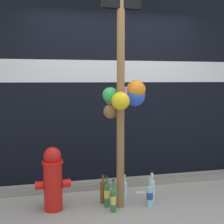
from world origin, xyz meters
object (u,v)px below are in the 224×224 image
object	(u,v)px
bottle_0	(124,191)
bottle_3	(150,195)
bottle_4	(152,190)
bottle_5	(103,191)
bottle_1	(113,195)
bottle_2	(107,194)
memorial_post	(124,83)
bottle_6	(113,200)
fire_hydrant	(53,178)

from	to	relation	value
bottle_0	bottle_3	bearing A→B (deg)	-27.91
bottle_4	bottle_5	xyz separation A→B (m)	(-0.58, 0.14, -0.01)
bottle_1	bottle_4	distance (m)	0.48
bottle_2	bottle_3	xyz separation A→B (m)	(0.50, -0.09, -0.02)
memorial_post	bottle_0	world-z (taller)	memorial_post
bottle_6	fire_hydrant	bearing A→B (deg)	161.57
bottle_1	bottle_5	distance (m)	0.14
fire_hydrant	bottle_3	world-z (taller)	fire_hydrant
bottle_2	bottle_4	bearing A→B (deg)	-1.16
bottle_1	bottle_5	world-z (taller)	bottle_5
memorial_post	fire_hydrant	bearing A→B (deg)	174.18
fire_hydrant	bottle_1	size ratio (longest dim) A/B	2.52
bottle_1	bottle_4	xyz separation A→B (m)	(0.47, -0.06, 0.04)
bottle_4	bottle_1	bearing A→B (deg)	172.60
bottle_3	bottle_2	bearing A→B (deg)	169.43
fire_hydrant	memorial_post	bearing A→B (deg)	-5.82
bottle_3	bottle_1	bearing A→B (deg)	160.92
fire_hydrant	bottle_3	distance (m)	1.16
fire_hydrant	bottle_4	world-z (taller)	fire_hydrant
memorial_post	fire_hydrant	size ratio (longest dim) A/B	3.57
memorial_post	bottle_1	distance (m)	1.35
bottle_1	bottle_3	xyz separation A→B (m)	(0.42, -0.14, 0.02)
bottle_0	memorial_post	bearing A→B (deg)	-111.65
memorial_post	bottle_3	size ratio (longest dim) A/B	7.38
memorial_post	bottle_0	xyz separation A→B (m)	(0.03, 0.07, -1.31)
bottle_6	bottle_0	bearing A→B (deg)	47.94
bottle_0	bottle_1	world-z (taller)	bottle_0
bottle_1	bottle_6	xyz separation A→B (m)	(-0.04, -0.20, 0.03)
bottle_2	bottle_4	xyz separation A→B (m)	(0.56, -0.01, 0.00)
bottle_1	bottle_5	size ratio (longest dim) A/B	0.80
bottle_1	bottle_5	bearing A→B (deg)	145.85
fire_hydrant	bottle_6	distance (m)	0.73
bottle_3	bottle_6	distance (m)	0.46
memorial_post	bottle_4	distance (m)	1.35
fire_hydrant	bottle_2	bearing A→B (deg)	-6.17
fire_hydrant	bottle_5	world-z (taller)	fire_hydrant
bottle_2	bottle_4	size ratio (longest dim) A/B	0.97
bottle_4	bottle_6	bearing A→B (deg)	-164.63
fire_hydrant	bottle_4	xyz separation A→B (m)	(1.18, -0.08, -0.21)
fire_hydrant	bottle_5	size ratio (longest dim) A/B	2.02
memorial_post	bottle_6	world-z (taller)	memorial_post
fire_hydrant	bottle_5	distance (m)	0.64
bottle_4	bottle_6	size ratio (longest dim) A/B	1.04
fire_hydrant	bottle_2	xyz separation A→B (m)	(0.62, -0.07, -0.21)
memorial_post	bottle_0	bearing A→B (deg)	68.35
bottle_0	bottle_2	size ratio (longest dim) A/B	0.93
bottle_4	bottle_5	bearing A→B (deg)	166.91
memorial_post	bottle_6	xyz separation A→B (m)	(-0.16, -0.14, -1.31)
bottle_4	bottle_0	bearing A→B (deg)	169.19
bottle_1	bottle_3	world-z (taller)	bottle_3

